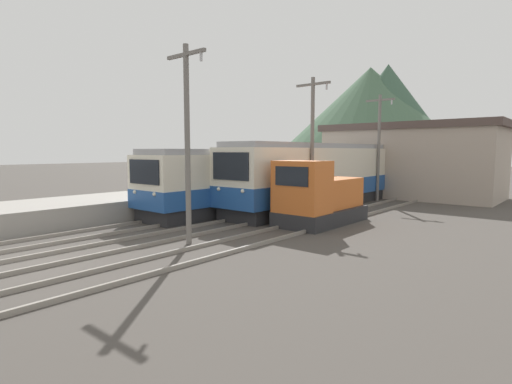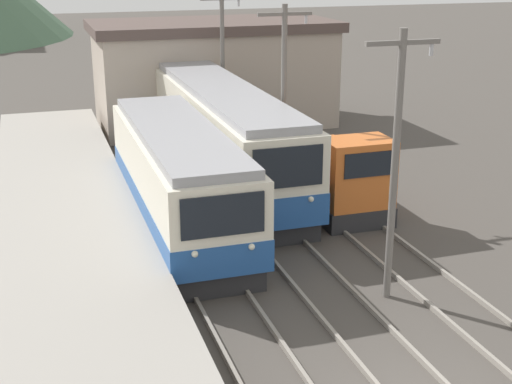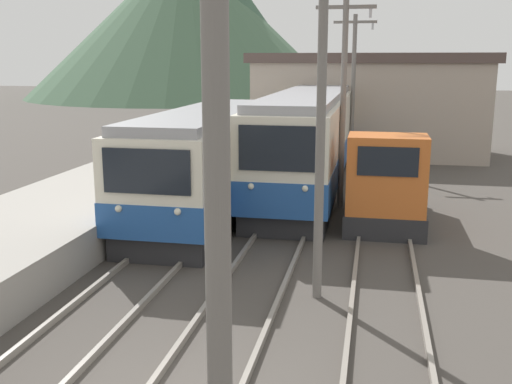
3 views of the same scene
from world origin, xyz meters
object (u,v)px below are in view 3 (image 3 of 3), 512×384
at_px(commuter_train_center, 308,145).
at_px(catenary_mast_distant, 353,86).
at_px(commuter_train_left, 209,166).
at_px(catenary_mast_near, 219,230).
at_px(catenary_mast_mid, 321,120).
at_px(catenary_mast_far, 344,96).
at_px(shunting_locomotive, 385,186).

relative_size(commuter_train_center, catenary_mast_distant, 2.06).
relative_size(commuter_train_left, catenary_mast_near, 1.55).
bearing_deg(catenary_mast_mid, catenary_mast_far, 90.00).
xyz_separation_m(shunting_locomotive, catenary_mast_mid, (-1.49, -6.60, 2.71)).
xyz_separation_m(commuter_train_left, catenary_mast_distant, (4.31, 10.14, 2.27)).
bearing_deg(catenary_mast_distant, commuter_train_center, -105.20).
xyz_separation_m(catenary_mast_near, catenary_mast_mid, (0.00, 8.34, 0.00)).
bearing_deg(commuter_train_left, catenary_mast_near, -73.86).
relative_size(commuter_train_left, catenary_mast_far, 1.55).
bearing_deg(catenary_mast_near, commuter_train_center, 94.43).
xyz_separation_m(commuter_train_center, catenary_mast_mid, (1.51, -11.13, 2.12)).
xyz_separation_m(commuter_train_left, catenary_mast_mid, (4.31, -6.54, 2.27)).
distance_m(commuter_train_center, catenary_mast_distant, 6.13).
bearing_deg(commuter_train_center, catenary_mast_near, -85.57).
relative_size(catenary_mast_mid, catenary_mast_far, 1.00).
bearing_deg(catenary_mast_mid, commuter_train_left, 123.37).
height_order(commuter_train_left, commuter_train_center, commuter_train_center).
distance_m(commuter_train_left, commuter_train_center, 5.38).
bearing_deg(catenary_mast_far, shunting_locomotive, -49.32).
distance_m(commuter_train_left, catenary_mast_far, 5.19).
relative_size(commuter_train_center, catenary_mast_mid, 2.06).
bearing_deg(commuter_train_left, commuter_train_center, 58.61).
bearing_deg(shunting_locomotive, catenary_mast_distant, 98.43).
bearing_deg(commuter_train_left, catenary_mast_distant, 66.98).
bearing_deg(catenary_mast_far, catenary_mast_near, -90.00).
xyz_separation_m(catenary_mast_near, catenary_mast_distant, (0.00, 25.02, 0.00)).
relative_size(catenary_mast_mid, catenary_mast_distant, 1.00).
bearing_deg(catenary_mast_distant, catenary_mast_far, -90.00).
bearing_deg(catenary_mast_near, commuter_train_left, 106.14).
relative_size(commuter_train_center, catenary_mast_near, 2.06).
distance_m(commuter_train_left, shunting_locomotive, 5.82).
distance_m(shunting_locomotive, catenary_mast_far, 3.54).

